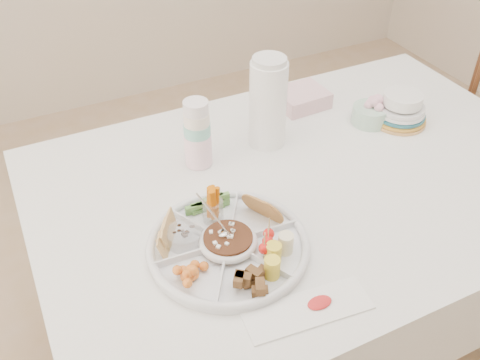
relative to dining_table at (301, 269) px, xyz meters
name	(u,v)px	position (x,y,z in m)	size (l,w,h in m)	color
floor	(294,338)	(0.00, 0.00, -0.38)	(4.00, 4.00, 0.00)	tan
dining_table	(301,269)	(0.00, 0.00, 0.00)	(1.52, 1.02, 0.76)	white
chair	(464,151)	(0.84, 0.17, 0.09)	(0.40, 0.40, 0.95)	brown
party_tray	(228,244)	(-0.33, -0.15, 0.40)	(0.38, 0.38, 0.04)	silver
bean_dip	(228,241)	(-0.33, -0.15, 0.41)	(0.12, 0.12, 0.04)	#532A1C
tortillas	(260,208)	(-0.21, -0.10, 0.42)	(0.10, 0.10, 0.06)	#9F7A45
carrot_cucumber	(208,197)	(-0.32, -0.03, 0.44)	(0.10, 0.10, 0.09)	#CC6003
pita_raisins	(174,232)	(-0.44, -0.08, 0.42)	(0.12, 0.12, 0.06)	tan
cherries	(192,273)	(-0.44, -0.21, 0.42)	(0.10, 0.10, 0.04)	orange
granola_chunks	(250,279)	(-0.33, -0.28, 0.42)	(0.09, 0.09, 0.04)	brown
banana_tomato	(284,237)	(-0.22, -0.23, 0.44)	(0.12, 0.12, 0.10)	#E3DB85
cup_stack	(197,132)	(-0.26, 0.20, 0.49)	(0.08, 0.08, 0.22)	silver
thermos	(268,101)	(-0.03, 0.21, 0.52)	(0.11, 0.11, 0.28)	white
flower_bowl	(371,111)	(0.32, 0.16, 0.42)	(0.11, 0.11, 0.09)	#91BAA4
napkin_stack	(301,98)	(0.18, 0.35, 0.41)	(0.16, 0.14, 0.05)	beige
plate_stack	(401,107)	(0.41, 0.12, 0.43)	(0.17, 0.17, 0.11)	gold
placemat	(307,309)	(-0.25, -0.39, 0.38)	(0.28, 0.09, 0.01)	white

